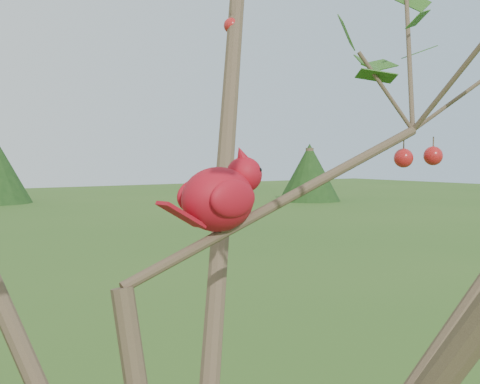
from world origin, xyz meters
The scene contains 2 objects.
crabapple_tree centered at (0.03, -0.02, 2.12)m, with size 2.35×2.05×2.95m.
cardinal centered at (0.12, 0.09, 2.09)m, with size 0.22×0.12×0.15m.
Camera 1 is at (-0.48, -0.83, 2.16)m, focal length 50.00 mm.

